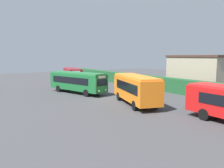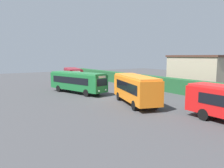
# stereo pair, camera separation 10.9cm
# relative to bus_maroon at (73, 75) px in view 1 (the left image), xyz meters

# --- Properties ---
(ground_plane) EXTENTS (102.99, 102.99, 0.00)m
(ground_plane) POSITION_rel_bus_maroon_xyz_m (16.79, -2.84, -1.74)
(ground_plane) COLOR #424244
(bus_maroon) EXTENTS (8.88, 4.46, 3.00)m
(bus_maroon) POSITION_rel_bus_maroon_xyz_m (0.00, 0.00, 0.00)
(bus_maroon) COLOR maroon
(bus_maroon) RESTS_ON ground_plane
(bus_green) EXTENTS (10.22, 5.15, 3.07)m
(bus_green) POSITION_rel_bus_maroon_xyz_m (11.77, -4.22, 0.04)
(bus_green) COLOR #19602D
(bus_green) RESTS_ON ground_plane
(bus_orange) EXTENTS (8.97, 4.95, 3.26)m
(bus_orange) POSITION_rel_bus_maroon_xyz_m (22.34, -1.86, 0.13)
(bus_orange) COLOR orange
(bus_orange) RESTS_ON ground_plane
(person_left) EXTENTS (0.45, 0.50, 1.74)m
(person_left) POSITION_rel_bus_maroon_xyz_m (12.81, -1.16, -0.83)
(person_left) COLOR olive
(person_left) RESTS_ON ground_plane
(person_center) EXTENTS (0.40, 0.26, 1.74)m
(person_center) POSITION_rel_bus_maroon_xyz_m (24.95, -0.78, -0.82)
(person_center) COLOR silver
(person_center) RESTS_ON ground_plane
(hedge_row) EXTENTS (63.50, 1.64, 2.12)m
(hedge_row) POSITION_rel_bus_maroon_xyz_m (16.79, 8.23, -0.68)
(hedge_row) COLOR #1F542C
(hedge_row) RESTS_ON ground_plane
(depot_building) EXTENTS (9.51, 7.56, 5.59)m
(depot_building) POSITION_rel_bus_maroon_xyz_m (19.44, 14.56, 1.06)
(depot_building) COLOR tan
(depot_building) RESTS_ON ground_plane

